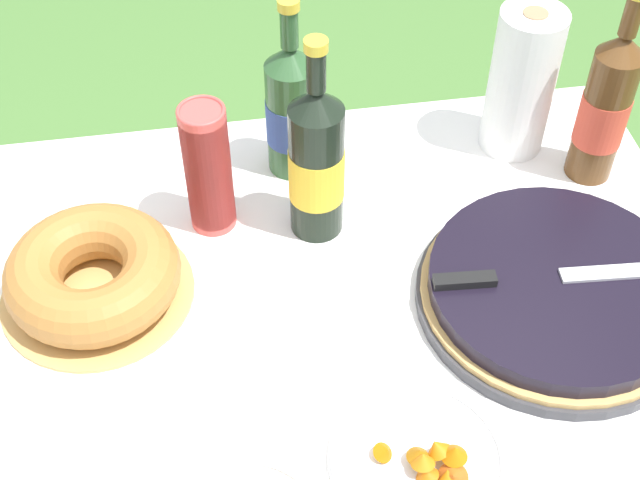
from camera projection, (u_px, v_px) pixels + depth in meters
name	position (u px, v px, depth m)	size (l,w,h in m)	color
garden_table	(238.00, 360.00, 1.35)	(1.47, 0.92, 0.77)	brown
tablecloth	(235.00, 333.00, 1.30)	(1.48, 0.93, 0.10)	white
berry_tart	(558.00, 290.00, 1.30)	(0.41, 0.41, 0.06)	#38383D
serving_knife	(543.00, 276.00, 1.27)	(0.38, 0.05, 0.01)	silver
bundt_cake	(95.00, 275.00, 1.30)	(0.29, 0.29, 0.09)	tan
cup_stack	(210.00, 169.00, 1.35)	(0.07, 0.07, 0.23)	#E04C47
cider_bottle_green	(293.00, 109.00, 1.44)	(0.09, 0.09, 0.32)	#2D562D
cider_bottle_amber	(607.00, 107.00, 1.42)	(0.08, 0.08, 0.35)	brown
juice_bottle_red	(318.00, 162.00, 1.33)	(0.09, 0.09, 0.35)	black
snack_plate_right	(422.00, 459.00, 1.13)	(0.23, 0.23, 0.05)	white
paper_towel_roll	(523.00, 82.00, 1.47)	(0.11, 0.11, 0.26)	white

